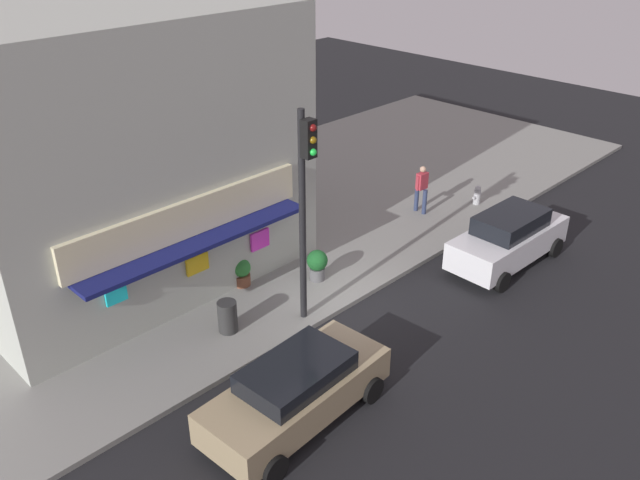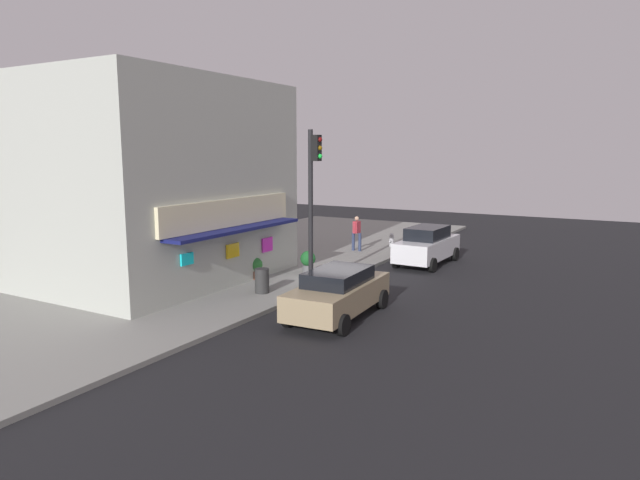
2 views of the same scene
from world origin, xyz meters
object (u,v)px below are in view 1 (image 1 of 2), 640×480
Objects in this scene: traffic_light at (305,193)px; parked_car_white at (508,238)px; parked_car_tan at (296,390)px; fire_hydrant at (477,195)px; trash_can at (228,317)px; pedestrian at (422,187)px; potted_plant_by_window at (317,264)px; potted_plant_by_doorway at (241,272)px.

traffic_light reaches higher than parked_car_white.
parked_car_tan is (-9.53, -0.39, -0.08)m from parked_car_white.
trash_can is (-11.58, 0.21, 0.09)m from fire_hydrant.
trash_can is at bearing 76.15° from parked_car_tan.
pedestrian is 0.39× the size of parked_car_tan.
parked_car_tan reaches higher than trash_can.
fire_hydrant is at bearing -1.05° from trash_can.
parked_car_white is (-2.94, -2.99, 0.40)m from fire_hydrant.
trash_can reaches higher than fire_hydrant.
parked_car_white is at bearing -102.20° from pedestrian.
potted_plant_by_window is (1.64, 1.21, -3.18)m from traffic_light.
pedestrian is at bearing 13.95° from traffic_light.
pedestrian is at bearing 77.80° from parked_car_white.
parked_car_white is at bearing -34.61° from potted_plant_by_doorway.
pedestrian is at bearing 6.52° from potted_plant_by_window.
parked_car_tan is at bearing -103.85° from trash_can.
potted_plant_by_window is (-8.05, 0.39, 0.19)m from fire_hydrant.
parked_car_tan reaches higher than potted_plant_by_doorway.
fire_hydrant is at bearing -2.81° from potted_plant_by_window.
parked_car_white is 9.54m from parked_car_tan.
fire_hydrant is at bearing -27.66° from pedestrian.
parked_car_white is (-0.88, -4.07, -0.23)m from pedestrian.
potted_plant_by_doorway is 0.88× the size of potted_plant_by_window.
pedestrian is 4.17m from parked_car_white.
fire_hydrant is 0.16× the size of parked_car_tan.
potted_plant_by_doorway is (-0.15, 2.58, -3.28)m from traffic_light.
fire_hydrant is 0.76× the size of potted_plant_by_window.
traffic_light is 8.33m from pedestrian.
potted_plant_by_window is (3.53, 0.18, 0.10)m from trash_can.
traffic_light is at bearing 162.11° from parked_car_white.
potted_plant_by_window is (1.79, -1.37, 0.10)m from potted_plant_by_doorway.
traffic_light reaches higher than potted_plant_by_doorway.
potted_plant_by_window reaches higher than fire_hydrant.
parked_car_white is (6.90, -4.76, 0.31)m from potted_plant_by_doorway.
traffic_light is 6.04× the size of potted_plant_by_window.
traffic_light is 6.85× the size of potted_plant_by_doorway.
potted_plant_by_window reaches higher than trash_can.
parked_car_tan is (-12.47, -3.38, 0.32)m from fire_hydrant.
potted_plant_by_window is 0.21× the size of parked_car_tan.
trash_can reaches higher than potted_plant_by_doorway.
pedestrian reaches higher than potted_plant_by_window.
potted_plant_by_window is 6.14m from parked_car_white.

